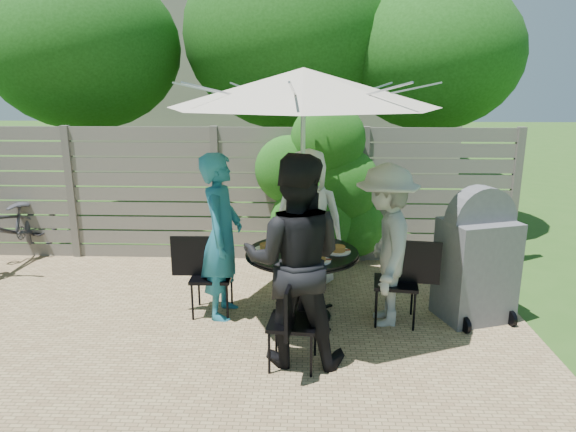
{
  "coord_description": "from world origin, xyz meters",
  "views": [
    {
      "loc": [
        1.25,
        -3.78,
        2.39
      ],
      "look_at": [
        1.05,
        1.37,
        1.06
      ],
      "focal_mm": 32.0,
      "sensor_mm": 36.0,
      "label": 1
    }
  ],
  "objects_px": {
    "umbrella": "(303,88)",
    "chair_front": "(293,340)",
    "chair_right": "(396,299)",
    "bbq_grill": "(477,260)",
    "chair_left": "(211,291)",
    "plate_back": "(305,238)",
    "person_back": "(308,221)",
    "plate_right": "(338,250)",
    "bicycle": "(9,227)",
    "plate_extra": "(318,259)",
    "glass_right": "(328,242)",
    "glass_front": "(311,253)",
    "plate_front": "(299,260)",
    "person_front": "(294,261)",
    "patio_table": "(302,272)",
    "glass_left": "(275,247)",
    "person_right": "(385,246)",
    "syrup_jug": "(297,242)",
    "coffee_cup": "(313,239)",
    "person_left": "(222,237)",
    "chair_back": "(308,262)"
  },
  "relations": [
    {
      "from": "umbrella",
      "to": "chair_front",
      "type": "bearing_deg",
      "value": -93.95
    },
    {
      "from": "chair_right",
      "to": "bbq_grill",
      "type": "bearing_deg",
      "value": -163.0
    },
    {
      "from": "chair_left",
      "to": "bbq_grill",
      "type": "height_order",
      "value": "bbq_grill"
    },
    {
      "from": "chair_left",
      "to": "plate_back",
      "type": "bearing_deg",
      "value": 15.44
    },
    {
      "from": "person_back",
      "to": "bbq_grill",
      "type": "relative_size",
      "value": 1.19
    },
    {
      "from": "umbrella",
      "to": "plate_right",
      "type": "bearing_deg",
      "value": -3.92
    },
    {
      "from": "plate_right",
      "to": "bicycle",
      "type": "xyz_separation_m",
      "value": [
        -4.27,
        1.46,
        -0.22
      ]
    },
    {
      "from": "bicycle",
      "to": "plate_extra",
      "type": "bearing_deg",
      "value": -16.51
    },
    {
      "from": "plate_back",
      "to": "glass_right",
      "type": "height_order",
      "value": "glass_right"
    },
    {
      "from": "umbrella",
      "to": "bicycle",
      "type": "relative_size",
      "value": 1.33
    },
    {
      "from": "chair_right",
      "to": "glass_front",
      "type": "distance_m",
      "value": 1.05
    },
    {
      "from": "chair_front",
      "to": "plate_front",
      "type": "bearing_deg",
      "value": 2.09
    },
    {
      "from": "person_front",
      "to": "plate_right",
      "type": "xyz_separation_m",
      "value": [
        0.42,
        0.8,
        -0.16
      ]
    },
    {
      "from": "patio_table",
      "to": "chair_left",
      "type": "distance_m",
      "value": 1.0
    },
    {
      "from": "glass_left",
      "to": "chair_front",
      "type": "bearing_deg",
      "value": -77.14
    },
    {
      "from": "person_front",
      "to": "plate_front",
      "type": "distance_m",
      "value": 0.5
    },
    {
      "from": "person_back",
      "to": "chair_right",
      "type": "relative_size",
      "value": 1.89
    },
    {
      "from": "person_right",
      "to": "plate_right",
      "type": "bearing_deg",
      "value": -90.0
    },
    {
      "from": "plate_front",
      "to": "umbrella",
      "type": "bearing_deg",
      "value": 86.08
    },
    {
      "from": "glass_right",
      "to": "syrup_jug",
      "type": "bearing_deg",
      "value": -174.17
    },
    {
      "from": "person_front",
      "to": "coffee_cup",
      "type": "height_order",
      "value": "person_front"
    },
    {
      "from": "person_left",
      "to": "glass_right",
      "type": "height_order",
      "value": "person_left"
    },
    {
      "from": "patio_table",
      "to": "coffee_cup",
      "type": "height_order",
      "value": "coffee_cup"
    },
    {
      "from": "glass_front",
      "to": "chair_left",
      "type": "bearing_deg",
      "value": 162.5
    },
    {
      "from": "chair_front",
      "to": "person_right",
      "type": "xyz_separation_m",
      "value": [
        0.89,
        0.91,
        0.57
      ]
    },
    {
      "from": "chair_front",
      "to": "plate_back",
      "type": "height_order",
      "value": "chair_front"
    },
    {
      "from": "plate_front",
      "to": "glass_left",
      "type": "distance_m",
      "value": 0.37
    },
    {
      "from": "patio_table",
      "to": "bicycle",
      "type": "distance_m",
      "value": 4.16
    },
    {
      "from": "plate_right",
      "to": "person_front",
      "type": "bearing_deg",
      "value": -117.36
    },
    {
      "from": "bicycle",
      "to": "patio_table",
      "type": "bearing_deg",
      "value": -13.43
    },
    {
      "from": "plate_extra",
      "to": "plate_right",
      "type": "bearing_deg",
      "value": 55.12
    },
    {
      "from": "person_front",
      "to": "bbq_grill",
      "type": "xyz_separation_m",
      "value": [
        1.84,
        0.9,
        -0.28
      ]
    },
    {
      "from": "person_left",
      "to": "person_front",
      "type": "relative_size",
      "value": 0.94
    },
    {
      "from": "plate_right",
      "to": "person_right",
      "type": "bearing_deg",
      "value": -3.92
    },
    {
      "from": "person_left",
      "to": "bbq_grill",
      "type": "relative_size",
      "value": 1.23
    },
    {
      "from": "person_right",
      "to": "bicycle",
      "type": "xyz_separation_m",
      "value": [
        -4.74,
        1.49,
        -0.28
      ]
    },
    {
      "from": "patio_table",
      "to": "chair_front",
      "type": "distance_m",
      "value": 1.0
    },
    {
      "from": "chair_left",
      "to": "coffee_cup",
      "type": "height_order",
      "value": "chair_left"
    },
    {
      "from": "glass_right",
      "to": "glass_front",
      "type": "bearing_deg",
      "value": -116.92
    },
    {
      "from": "chair_right",
      "to": "plate_extra",
      "type": "height_order",
      "value": "chair_right"
    },
    {
      "from": "chair_left",
      "to": "plate_back",
      "type": "distance_m",
      "value": 1.15
    },
    {
      "from": "chair_back",
      "to": "person_right",
      "type": "height_order",
      "value": "person_right"
    },
    {
      "from": "patio_table",
      "to": "chair_back",
      "type": "bearing_deg",
      "value": 86.05
    },
    {
      "from": "glass_right",
      "to": "syrup_jug",
      "type": "distance_m",
      "value": 0.32
    },
    {
      "from": "coffee_cup",
      "to": "bicycle",
      "type": "height_order",
      "value": "bicycle"
    },
    {
      "from": "plate_right",
      "to": "chair_right",
      "type": "bearing_deg",
      "value": -4.01
    },
    {
      "from": "person_back",
      "to": "patio_table",
      "type": "bearing_deg",
      "value": -90.0
    },
    {
      "from": "person_front",
      "to": "glass_right",
      "type": "height_order",
      "value": "person_front"
    },
    {
      "from": "plate_front",
      "to": "coffee_cup",
      "type": "bearing_deg",
      "value": 76.3
    },
    {
      "from": "person_back",
      "to": "plate_extra",
      "type": "height_order",
      "value": "person_back"
    }
  ]
}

